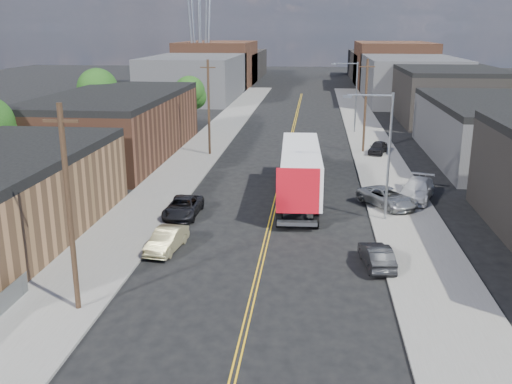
% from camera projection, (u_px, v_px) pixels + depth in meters
% --- Properties ---
extents(ground, '(260.00, 260.00, 0.00)m').
position_uv_depth(ground, '(292.00, 132.00, 74.47)').
color(ground, black).
rests_on(ground, ground).
extents(centerline, '(0.32, 120.00, 0.01)m').
position_uv_depth(centerline, '(286.00, 157.00, 60.13)').
color(centerline, gold).
rests_on(centerline, ground).
extents(sidewalk_left, '(5.00, 140.00, 0.15)m').
position_uv_depth(sidewalk_left, '(198.00, 154.00, 61.06)').
color(sidewalk_left, slate).
rests_on(sidewalk_left, ground).
extents(sidewalk_right, '(5.00, 140.00, 0.15)m').
position_uv_depth(sidewalk_right, '(378.00, 158.00, 59.17)').
color(sidewalk_right, slate).
rests_on(sidewalk_right, ground).
extents(warehouse_brown, '(12.00, 26.00, 6.60)m').
position_uv_depth(warehouse_brown, '(116.00, 125.00, 60.05)').
color(warehouse_brown, '#533021').
rests_on(warehouse_brown, ground).
extents(industrial_right_b, '(14.00, 24.00, 6.10)m').
position_uv_depth(industrial_right_b, '(503.00, 130.00, 58.06)').
color(industrial_right_b, '#3A3A3C').
rests_on(industrial_right_b, ground).
extents(industrial_right_c, '(14.00, 22.00, 7.60)m').
position_uv_depth(industrial_right_c, '(448.00, 94.00, 82.69)').
color(industrial_right_c, black).
rests_on(industrial_right_c, ground).
extents(skyline_left_a, '(16.00, 30.00, 8.00)m').
position_uv_depth(skyline_left_a, '(196.00, 77.00, 108.79)').
color(skyline_left_a, '#3A3A3C').
rests_on(skyline_left_a, ground).
extents(skyline_right_a, '(16.00, 30.00, 8.00)m').
position_uv_depth(skyline_right_a, '(410.00, 79.00, 104.81)').
color(skyline_right_a, '#3A3A3C').
rests_on(skyline_right_a, ground).
extents(skyline_left_b, '(16.00, 26.00, 10.00)m').
position_uv_depth(skyline_left_b, '(218.00, 64.00, 132.40)').
color(skyline_left_b, '#533021').
rests_on(skyline_left_b, ground).
extents(skyline_right_b, '(16.00, 26.00, 10.00)m').
position_uv_depth(skyline_right_b, '(393.00, 65.00, 128.42)').
color(skyline_right_b, '#533021').
rests_on(skyline_right_b, ground).
extents(skyline_left_c, '(16.00, 40.00, 7.00)m').
position_uv_depth(skyline_left_c, '(230.00, 65.00, 151.92)').
color(skyline_left_c, black).
rests_on(skyline_left_c, ground).
extents(skyline_right_c, '(16.00, 40.00, 7.00)m').
position_uv_depth(skyline_right_c, '(383.00, 66.00, 147.94)').
color(skyline_right_c, black).
rests_on(skyline_right_c, ground).
extents(streetlight_near, '(3.39, 0.25, 9.00)m').
position_uv_depth(streetlight_near, '(384.00, 147.00, 38.79)').
color(streetlight_near, gray).
rests_on(streetlight_near, ground).
extents(streetlight_far, '(3.39, 0.25, 9.00)m').
position_uv_depth(streetlight_far, '(353.00, 92.00, 72.23)').
color(streetlight_far, gray).
rests_on(streetlight_far, ground).
extents(utility_pole_left_near, '(1.60, 0.26, 10.00)m').
position_uv_depth(utility_pole_left_near, '(69.00, 209.00, 26.08)').
color(utility_pole_left_near, black).
rests_on(utility_pole_left_near, ground).
extents(utility_pole_left_far, '(1.60, 0.26, 10.00)m').
position_uv_depth(utility_pole_left_far, '(209.00, 107.00, 59.52)').
color(utility_pole_left_far, black).
rests_on(utility_pole_left_far, ground).
extents(utility_pole_right, '(1.60, 0.26, 10.00)m').
position_uv_depth(utility_pole_right, '(365.00, 105.00, 60.76)').
color(utility_pole_right, black).
rests_on(utility_pole_right, ground).
extents(tree_left_mid, '(5.10, 5.04, 8.37)m').
position_uv_depth(tree_left_mid, '(98.00, 92.00, 70.55)').
color(tree_left_mid, black).
rests_on(tree_left_mid, ground).
extents(tree_left_far, '(4.35, 4.20, 6.97)m').
position_uv_depth(tree_left_far, '(190.00, 94.00, 76.50)').
color(tree_left_far, black).
rests_on(tree_left_far, ground).
extents(semi_truck, '(3.34, 16.74, 4.37)m').
position_uv_depth(semi_truck, '(301.00, 167.00, 45.27)').
color(semi_truck, silver).
rests_on(semi_truck, ground).
extents(car_left_b, '(1.96, 4.30, 1.37)m').
position_uv_depth(car_left_b, '(167.00, 240.00, 34.74)').
color(car_left_b, '#978F63').
rests_on(car_left_b, ground).
extents(car_left_c, '(2.31, 4.92, 1.36)m').
position_uv_depth(car_left_c, '(183.00, 207.00, 41.09)').
color(car_left_c, black).
rests_on(car_left_c, ground).
extents(car_right_oncoming, '(1.92, 4.19, 1.33)m').
position_uv_depth(car_right_oncoming, '(377.00, 256.00, 32.35)').
color(car_right_oncoming, black).
rests_on(car_right_oncoming, ground).
extents(car_right_lot_a, '(4.81, 5.51, 1.41)m').
position_uv_depth(car_right_lot_a, '(387.00, 197.00, 42.81)').
color(car_right_lot_a, gray).
rests_on(car_right_lot_a, sidewalk_right).
extents(car_right_lot_b, '(3.82, 5.86, 1.58)m').
position_uv_depth(car_right_lot_b, '(417.00, 190.00, 44.59)').
color(car_right_lot_b, silver).
rests_on(car_right_lot_b, sidewalk_right).
extents(car_right_lot_c, '(2.64, 4.15, 1.32)m').
position_uv_depth(car_right_lot_c, '(378.00, 147.00, 60.90)').
color(car_right_lot_c, black).
rests_on(car_right_lot_c, sidewalk_right).
extents(car_ahead_truck, '(3.08, 5.73, 1.53)m').
position_uv_depth(car_ahead_truck, '(308.00, 156.00, 56.83)').
color(car_ahead_truck, black).
rests_on(car_ahead_truck, ground).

